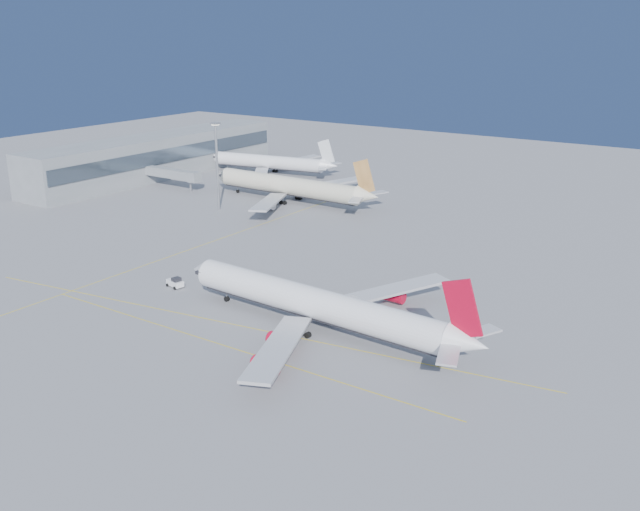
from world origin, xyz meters
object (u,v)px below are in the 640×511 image
Objects in this scene: airliner_etihad at (292,186)px; light_mast at (217,159)px; airliner_third at (271,162)px; airliner_virgin at (320,305)px; pushback_tug at (175,282)px.

airliner_etihad is 2.42× the size of light_mast.
airliner_third is at bearing 136.77° from airliner_etihad.
light_mast is (-76.31, 57.67, 10.65)m from airliner_virgin.
pushback_tug is (25.23, -76.60, -4.03)m from airliner_etihad.
airliner_etihad is (-63.72, 78.09, 0.15)m from airliner_virgin.
airliner_virgin is 2.51× the size of light_mast.
airliner_third is at bearing 134.51° from airliner_virgin.
pushback_tug is at bearing -71.68° from airliner_third.
airliner_etihad is at bearing 58.34° from light_mast.
light_mast reaches higher than pushback_tug.
light_mast is (-12.59, -20.42, 10.50)m from airliner_etihad.
light_mast is at bearing -78.51° from airliner_third.
airliner_virgin is at bearing -58.63° from airliner_third.
pushback_tug is at bearing -178.98° from airliner_virgin.
airliner_virgin reaches higher than pushback_tug.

